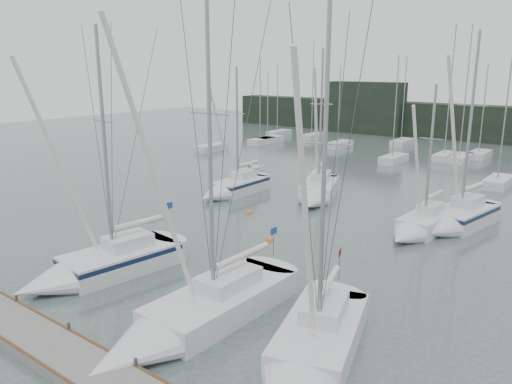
# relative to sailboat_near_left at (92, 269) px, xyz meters

# --- Properties ---
(ground) EXTENTS (160.00, 160.00, 0.00)m
(ground) POSITION_rel_sailboat_near_left_xyz_m (6.13, 0.12, -0.57)
(ground) COLOR #455451
(ground) RESTS_ON ground
(dock) EXTENTS (24.00, 2.00, 0.40)m
(dock) POSITION_rel_sailboat_near_left_xyz_m (6.13, -4.88, -0.37)
(dock) COLOR slate
(dock) RESTS_ON ground
(far_treeline) EXTENTS (90.00, 4.00, 5.00)m
(far_treeline) POSITION_rel_sailboat_near_left_xyz_m (6.13, 62.12, 1.93)
(far_treeline) COLOR black
(far_treeline) RESTS_ON ground
(far_building_left) EXTENTS (12.00, 3.00, 8.00)m
(far_building_left) POSITION_rel_sailboat_near_left_xyz_m (-13.87, 60.12, 3.43)
(far_building_left) COLOR black
(far_building_left) RESTS_ON ground
(mast_forest) EXTENTS (60.77, 24.67, 14.80)m
(mast_forest) POSITION_rel_sailboat_near_left_xyz_m (3.60, 43.72, -0.09)
(mast_forest) COLOR silver
(mast_forest) RESTS_ON ground
(sailboat_near_left) EXTENTS (3.94, 8.90, 13.21)m
(sailboat_near_left) POSITION_rel_sailboat_near_left_xyz_m (0.00, 0.00, 0.00)
(sailboat_near_left) COLOR silver
(sailboat_near_left) RESTS_ON ground
(sailboat_near_center) EXTENTS (3.08, 10.62, 14.66)m
(sailboat_near_center) POSITION_rel_sailboat_near_left_xyz_m (7.42, -0.96, -0.07)
(sailboat_near_center) COLOR silver
(sailboat_near_center) RESTS_ON ground
(sailboat_near_right) EXTENTS (4.99, 8.88, 13.31)m
(sailboat_near_right) POSITION_rel_sailboat_near_left_xyz_m (12.72, -0.15, -0.07)
(sailboat_near_right) COLOR silver
(sailboat_near_right) RESTS_ON ground
(sailboat_mid_a) EXTENTS (2.41, 7.37, 11.11)m
(sailboat_mid_a) POSITION_rel_sailboat_near_left_xyz_m (-5.32, 17.00, -0.00)
(sailboat_mid_a) COLOR silver
(sailboat_mid_a) RESTS_ON ground
(sailboat_mid_b) EXTENTS (5.28, 8.38, 12.50)m
(sailboat_mid_b) POSITION_rel_sailboat_near_left_xyz_m (1.12, 19.92, 0.01)
(sailboat_mid_b) COLOR silver
(sailboat_mid_b) RESTS_ON ground
(sailboat_mid_c) EXTENTS (2.61, 7.01, 10.00)m
(sailboat_mid_c) POSITION_rel_sailboat_near_left_xyz_m (10.53, 16.55, -0.06)
(sailboat_mid_c) COLOR silver
(sailboat_mid_c) RESTS_ON ground
(sailboat_mid_d) EXTENTS (3.97, 7.89, 13.36)m
(sailboat_mid_d) POSITION_rel_sailboat_near_left_xyz_m (11.93, 19.11, 0.05)
(sailboat_mid_d) COLOR silver
(sailboat_mid_d) RESTS_ON ground
(buoy_a) EXTENTS (0.51, 0.51, 0.51)m
(buoy_a) POSITION_rel_sailboat_near_left_xyz_m (3.72, 10.00, -0.57)
(buoy_a) COLOR orange
(buoy_a) RESTS_ON ground
(buoy_c) EXTENTS (0.50, 0.50, 0.50)m
(buoy_c) POSITION_rel_sailboat_near_left_xyz_m (-0.93, 13.90, -0.57)
(buoy_c) COLOR orange
(buoy_c) RESTS_ON ground
(seagull) EXTENTS (1.03, 0.51, 0.21)m
(seagull) POSITION_rel_sailboat_near_left_xyz_m (8.40, 2.50, 5.77)
(seagull) COLOR silver
(seagull) RESTS_ON ground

